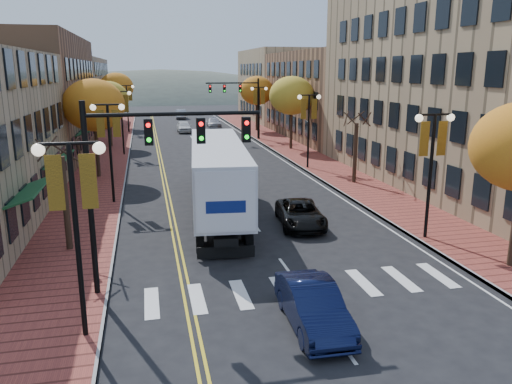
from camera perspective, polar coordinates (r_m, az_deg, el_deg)
ground at (r=17.42m, az=7.22°, el=-13.60°), size 200.00×200.00×0.00m
sidewalk_left at (r=47.80m, az=-16.69°, el=3.73°), size 4.00×85.00×0.15m
sidewalk_right at (r=49.79m, az=4.48°, el=4.66°), size 4.00×85.00×0.15m
building_left_mid at (r=51.88m, az=-25.81°, el=9.74°), size 12.00×24.00×11.00m
building_left_far at (r=76.46m, az=-21.60°, el=10.47°), size 12.00×26.00×9.50m
building_right_near at (r=38.75m, az=26.15°, el=11.74°), size 15.00×28.00×15.00m
building_right_mid at (r=61.42m, az=10.60°, el=10.83°), size 15.00×24.00×10.00m
building_right_far at (r=82.10m, az=4.52°, el=12.07°), size 15.00×20.00×11.00m
tree_left_a at (r=23.50m, az=-20.92°, el=-1.24°), size 0.28×0.28×4.20m
tree_left_b at (r=38.76m, az=-18.06°, el=9.41°), size 4.48×4.48×7.21m
tree_left_c at (r=54.70m, az=-16.53°, el=10.21°), size 4.16×4.16×6.69m
tree_left_d at (r=72.63m, az=-15.66°, el=11.46°), size 4.61×4.61×7.42m
tree_right_b at (r=36.01m, az=11.27°, el=4.40°), size 0.28×0.28×4.20m
tree_right_c at (r=50.66m, az=4.09°, el=10.93°), size 4.48×4.48×7.21m
tree_right_d at (r=66.15m, az=0.08°, el=11.51°), size 4.35×4.35×7.00m
lamp_left_a at (r=15.12m, az=-20.10°, el=-1.20°), size 1.96×0.36×6.05m
lamp_left_b at (r=30.80m, az=-16.43°, el=6.38°), size 1.96×0.36×6.05m
lamp_left_c at (r=48.69m, az=-15.14°, el=9.02°), size 1.96×0.36×6.05m
lamp_left_d at (r=66.64m, az=-14.53°, el=10.23°), size 1.96×0.36×6.05m
lamp_right_a at (r=24.51m, az=19.49°, el=4.37°), size 1.96×0.36×6.05m
lamp_right_b at (r=40.78m, az=6.05°, el=8.57°), size 1.96×0.36×6.05m
lamp_right_c at (r=58.08m, az=0.36°, el=10.20°), size 1.96×0.36×6.05m
traffic_mast_near at (r=17.77m, az=-12.60°, el=3.55°), size 6.10×0.35×7.00m
traffic_mast_far at (r=57.62m, az=-1.64°, el=10.79°), size 6.10×0.34×7.00m
semi_truck at (r=28.48m, az=-4.52°, el=2.51°), size 4.20×16.74×4.14m
navy_sedan at (r=16.30m, az=6.53°, el=-12.77°), size 1.63×4.41×1.44m
black_suv at (r=26.20m, az=5.10°, el=-2.48°), size 2.73×4.94×1.31m
car_far_white at (r=66.10m, az=-8.25°, el=7.41°), size 1.79×4.35×1.48m
car_far_silver at (r=71.69m, az=-4.86°, el=7.93°), size 2.01×4.63×1.33m
car_far_oncoming at (r=84.96m, az=-8.58°, el=8.82°), size 1.83×4.71×1.53m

